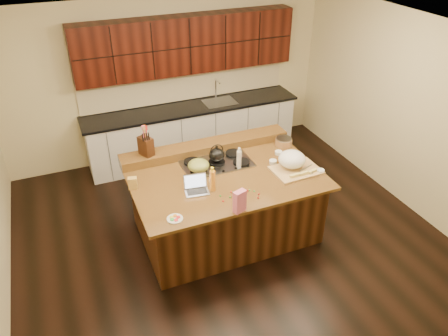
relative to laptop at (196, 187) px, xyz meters
name	(u,v)px	position (x,y,z in m)	size (l,w,h in m)	color
room	(226,146)	(0.46, 0.18, 0.38)	(5.52, 5.02, 2.72)	black
island	(225,204)	(0.46, 0.18, -0.51)	(2.40, 1.60, 0.92)	black
back_ledge	(206,147)	(0.46, 0.88, 0.01)	(2.40, 0.30, 0.12)	black
cooktop	(217,163)	(0.46, 0.48, -0.04)	(0.92, 0.52, 0.05)	gray
back_counter	(191,103)	(0.76, 2.41, 0.01)	(3.70, 0.66, 2.40)	silver
kettle	(217,155)	(0.46, 0.48, 0.09)	(0.21, 0.21, 0.19)	black
green_bowl	(199,165)	(0.16, 0.35, 0.07)	(0.28, 0.28, 0.15)	olive
laptop	(196,187)	(0.00, 0.00, 0.00)	(0.31, 0.26, 0.20)	#B7B7BC
oil_bottle	(213,181)	(0.19, -0.07, 0.08)	(0.07, 0.07, 0.27)	orange
vinegar_bottle	(239,160)	(0.69, 0.28, 0.07)	(0.06, 0.06, 0.25)	silver
wooden_tray	(293,162)	(1.32, -0.01, 0.06)	(0.62, 0.49, 0.25)	tan
ramekin_a	(320,171)	(1.61, -0.23, -0.03)	(0.10, 0.10, 0.04)	white
ramekin_b	(273,162)	(1.16, 0.21, -0.03)	(0.10, 0.10, 0.04)	white
ramekin_c	(279,153)	(1.34, 0.40, -0.03)	(0.10, 0.10, 0.04)	white
strainer_bowl	(284,142)	(1.54, 0.61, -0.01)	(0.24, 0.24, 0.09)	#996B3F
kitchen_timer	(311,173)	(1.47, -0.23, -0.02)	(0.08, 0.08, 0.07)	silver
pink_bag	(240,201)	(0.31, -0.57, 0.08)	(0.14, 0.08, 0.27)	#E26A8C
candy_plate	(175,219)	(-0.40, -0.43, -0.05)	(0.18, 0.18, 0.01)	white
package_box	(133,183)	(-0.69, 0.34, 0.02)	(0.11, 0.07, 0.15)	#BE9543
utensil_crock	(147,150)	(-0.37, 0.88, 0.14)	(0.12, 0.12, 0.14)	white
knife_block	(146,146)	(-0.38, 0.88, 0.19)	(0.12, 0.20, 0.25)	black
gumdrop_0	(245,198)	(0.47, -0.38, -0.04)	(0.02, 0.02, 0.02)	red
gumdrop_1	(234,195)	(0.38, -0.26, -0.04)	(0.02, 0.02, 0.02)	#198C26
gumdrop_2	(259,194)	(0.66, -0.37, -0.04)	(0.02, 0.02, 0.02)	red
gumdrop_3	(233,192)	(0.39, -0.21, -0.04)	(0.02, 0.02, 0.02)	#198C26
gumdrop_4	(248,190)	(0.57, -0.25, -0.04)	(0.02, 0.02, 0.02)	red
gumdrop_5	(230,197)	(0.32, -0.30, -0.04)	(0.02, 0.02, 0.02)	#198C26
gumdrop_6	(223,201)	(0.21, -0.34, -0.04)	(0.02, 0.02, 0.02)	red
gumdrop_7	(254,191)	(0.63, -0.29, -0.04)	(0.02, 0.02, 0.02)	#198C26
gumdrop_8	(247,192)	(0.55, -0.27, -0.04)	(0.02, 0.02, 0.02)	red
gumdrop_9	(220,196)	(0.22, -0.22, -0.04)	(0.02, 0.02, 0.02)	#198C26
gumdrop_10	(258,198)	(0.62, -0.43, -0.04)	(0.02, 0.02, 0.02)	red
gumdrop_11	(249,190)	(0.59, -0.25, -0.04)	(0.02, 0.02, 0.02)	#198C26
gumdrop_12	(231,192)	(0.37, -0.20, -0.04)	(0.02, 0.02, 0.02)	red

